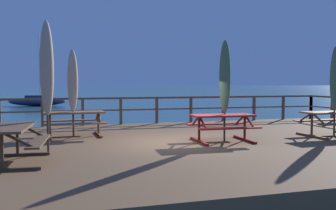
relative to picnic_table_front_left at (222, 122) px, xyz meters
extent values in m
plane|color=#2D5B6B|center=(-1.31, 0.24, -1.35)|extent=(600.00, 600.00, 0.00)
cube|color=brown|center=(-1.31, 0.24, -0.95)|extent=(16.72, 10.20, 0.80)
cube|color=brown|center=(-1.31, 5.18, 0.50)|extent=(16.42, 0.09, 0.08)
cube|color=brown|center=(-1.31, 5.18, 0.02)|extent=(16.42, 0.07, 0.06)
cube|color=brown|center=(-6.54, 5.18, -0.03)|extent=(0.10, 0.10, 1.05)
cube|color=brown|center=(-5.04, 5.18, -0.03)|extent=(0.10, 0.10, 1.05)
cube|color=brown|center=(-3.55, 5.18, -0.03)|extent=(0.10, 0.10, 1.05)
cube|color=brown|center=(-2.06, 5.18, -0.03)|extent=(0.10, 0.10, 1.05)
cube|color=brown|center=(-0.57, 5.18, -0.03)|extent=(0.10, 0.10, 1.05)
cube|color=brown|center=(0.93, 5.18, -0.03)|extent=(0.10, 0.10, 1.05)
cube|color=brown|center=(2.42, 5.18, -0.03)|extent=(0.10, 0.10, 1.05)
cube|color=brown|center=(3.91, 5.18, -0.03)|extent=(0.10, 0.10, 1.05)
cube|color=brown|center=(5.40, 5.18, -0.03)|extent=(0.10, 0.10, 1.05)
cube|color=brown|center=(6.89, 5.18, -0.03)|extent=(0.10, 0.10, 1.05)
cube|color=brown|center=(6.89, 3.77, -0.03)|extent=(0.10, 0.10, 1.05)
cube|color=brown|center=(6.89, 5.18, -0.03)|extent=(0.10, 0.10, 1.05)
cube|color=maroon|center=(0.00, 0.00, 0.19)|extent=(1.78, 0.83, 0.05)
cube|color=maroon|center=(-0.02, -0.56, -0.11)|extent=(1.76, 0.35, 0.04)
cube|color=maroon|center=(0.02, 0.56, -0.11)|extent=(1.76, 0.35, 0.04)
cube|color=maroon|center=(-0.69, 0.03, -0.52)|extent=(0.14, 1.40, 0.06)
cylinder|color=maroon|center=(-0.69, 0.03, -0.18)|extent=(0.07, 0.07, 0.74)
cylinder|color=maroon|center=(-0.70, -0.25, 0.04)|extent=(0.08, 0.63, 0.37)
cylinder|color=maroon|center=(-0.68, 0.31, 0.04)|extent=(0.08, 0.63, 0.37)
cube|color=maroon|center=(0.69, -0.03, -0.52)|extent=(0.14, 1.40, 0.06)
cylinder|color=maroon|center=(0.69, -0.03, -0.18)|extent=(0.07, 0.07, 0.74)
cylinder|color=maroon|center=(0.68, -0.31, 0.04)|extent=(0.08, 0.63, 0.37)
cylinder|color=maroon|center=(0.70, 0.25, 0.04)|extent=(0.08, 0.63, 0.37)
cube|color=brown|center=(-5.42, -1.42, 0.19)|extent=(0.91, 1.94, 0.05)
cube|color=brown|center=(-4.87, -1.46, -0.11)|extent=(0.43, 1.91, 0.04)
cube|color=#432F1F|center=(-5.49, -2.18, -0.52)|extent=(1.40, 0.19, 0.06)
cylinder|color=#432F1F|center=(-5.49, -2.18, -0.18)|extent=(0.07, 0.07, 0.74)
cylinder|color=#432F1F|center=(-5.21, -2.20, 0.04)|extent=(0.63, 0.11, 0.37)
cube|color=#432F1F|center=(-5.36, -0.65, -0.52)|extent=(1.40, 0.19, 0.06)
cylinder|color=#432F1F|center=(-5.36, -0.65, -0.18)|extent=(0.07, 0.07, 0.74)
cylinder|color=#432F1F|center=(-5.08, -0.68, 0.04)|extent=(0.63, 0.11, 0.37)
cylinder|color=#432F1F|center=(-5.64, -0.63, 0.04)|extent=(0.63, 0.11, 0.37)
cube|color=brown|center=(3.76, 0.05, 0.19)|extent=(1.90, 0.82, 0.05)
cube|color=brown|center=(3.74, 0.61, -0.11)|extent=(1.88, 0.34, 0.04)
cube|color=brown|center=(3.01, 0.03, -0.52)|extent=(0.13, 1.40, 0.06)
cylinder|color=brown|center=(3.01, 0.03, -0.18)|extent=(0.07, 0.07, 0.74)
cylinder|color=brown|center=(3.01, -0.25, 0.04)|extent=(0.08, 0.63, 0.37)
cylinder|color=brown|center=(3.00, 0.31, 0.04)|extent=(0.08, 0.63, 0.37)
cube|color=brown|center=(-3.98, 2.25, 0.19)|extent=(1.85, 0.81, 0.05)
cube|color=brown|center=(-3.97, 1.69, -0.11)|extent=(1.84, 0.33, 0.04)
cube|color=brown|center=(-4.00, 2.81, -0.11)|extent=(1.84, 0.33, 0.04)
cube|color=brown|center=(-4.72, 2.23, -0.52)|extent=(0.12, 1.40, 0.06)
cylinder|color=brown|center=(-4.72, 2.23, -0.18)|extent=(0.07, 0.07, 0.74)
cylinder|color=brown|center=(-4.71, 1.95, 0.04)|extent=(0.07, 0.63, 0.37)
cylinder|color=brown|center=(-4.72, 2.51, 0.04)|extent=(0.07, 0.63, 0.37)
cube|color=brown|center=(-3.25, 2.27, -0.52)|extent=(0.12, 1.40, 0.06)
cylinder|color=brown|center=(-3.25, 2.27, -0.18)|extent=(0.07, 0.07, 0.74)
cylinder|color=brown|center=(-3.24, 1.99, 0.04)|extent=(0.07, 0.63, 0.37)
cylinder|color=brown|center=(-3.25, 2.55, 0.04)|extent=(0.07, 0.63, 0.37)
cylinder|color=#4C3828|center=(0.07, 0.01, 0.80)|extent=(0.06, 0.06, 2.71)
ellipsoid|color=#4C704C|center=(0.07, 0.01, 1.28)|extent=(0.32, 0.32, 2.06)
cylinder|color=#2D432D|center=(0.07, 0.01, 1.13)|extent=(0.21, 0.21, 0.05)
cone|color=#4C3828|center=(0.07, 0.01, 2.23)|extent=(0.10, 0.10, 0.14)
cylinder|color=#4C3828|center=(-4.70, -0.40, 0.93)|extent=(0.06, 0.06, 2.96)
ellipsoid|color=tan|center=(-4.70, -0.40, 1.45)|extent=(0.32, 0.32, 2.25)
cylinder|color=#685B4C|center=(-4.70, -0.40, 1.28)|extent=(0.21, 0.21, 0.05)
cone|color=#4C3828|center=(-4.70, -0.40, 2.48)|extent=(0.10, 0.10, 0.14)
cylinder|color=#4C3828|center=(3.84, 0.03, 0.77)|extent=(0.06, 0.06, 2.65)
ellipsoid|color=#4C704C|center=(3.84, 0.03, 1.24)|extent=(0.32, 0.32, 2.02)
cylinder|color=#2D432D|center=(3.84, 0.03, 1.09)|extent=(0.21, 0.21, 0.05)
cone|color=#4C3828|center=(3.84, 0.03, 2.17)|extent=(0.10, 0.10, 0.14)
cylinder|color=#4C3828|center=(-4.02, 2.29, 0.72)|extent=(0.06, 0.06, 2.56)
ellipsoid|color=tan|center=(-4.02, 2.29, 1.18)|extent=(0.32, 0.32, 1.94)
cylinder|color=#71614F|center=(-4.02, 2.29, 1.03)|extent=(0.21, 0.21, 0.05)
cone|color=#4C3828|center=(-4.02, 2.29, 2.07)|extent=(0.10, 0.10, 0.14)
ellipsoid|color=navy|center=(-6.61, 32.74, -0.90)|extent=(6.18, 2.52, 0.90)
cube|color=#202949|center=(-6.91, 32.78, -0.40)|extent=(1.94, 1.34, 0.36)
cylinder|color=silver|center=(-6.31, 32.69, 2.87)|extent=(0.10, 0.10, 7.00)
camera|label=1|loc=(-4.45, -9.70, 1.11)|focal=40.05mm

